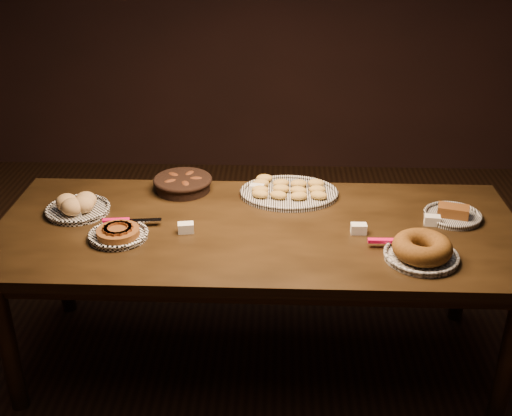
{
  "coord_description": "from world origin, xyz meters",
  "views": [
    {
      "loc": [
        0.09,
        -2.57,
        2.13
      ],
      "look_at": [
        -0.01,
        0.05,
        0.82
      ],
      "focal_mm": 45.0,
      "sensor_mm": 36.0,
      "label": 1
    }
  ],
  "objects_px": {
    "madeleine_platter": "(288,191)",
    "apple_tart_plate": "(118,233)",
    "buffet_table": "(258,241)",
    "bundt_cake_plate": "(422,250)"
  },
  "relations": [
    {
      "from": "apple_tart_plate",
      "to": "buffet_table",
      "type": "bearing_deg",
      "value": -0.33
    },
    {
      "from": "madeleine_platter",
      "to": "apple_tart_plate",
      "type": "bearing_deg",
      "value": -153.27
    },
    {
      "from": "buffet_table",
      "to": "bundt_cake_plate",
      "type": "bearing_deg",
      "value": -20.42
    },
    {
      "from": "buffet_table",
      "to": "apple_tart_plate",
      "type": "bearing_deg",
      "value": -168.72
    },
    {
      "from": "buffet_table",
      "to": "bundt_cake_plate",
      "type": "xyz_separation_m",
      "value": [
        0.69,
        -0.26,
        0.11
      ]
    },
    {
      "from": "buffet_table",
      "to": "bundt_cake_plate",
      "type": "relative_size",
      "value": 6.54
    },
    {
      "from": "madeleine_platter",
      "to": "bundt_cake_plate",
      "type": "xyz_separation_m",
      "value": [
        0.55,
        -0.6,
        0.02
      ]
    },
    {
      "from": "apple_tart_plate",
      "to": "bundt_cake_plate",
      "type": "xyz_separation_m",
      "value": [
        1.3,
        -0.13,
        0.02
      ]
    },
    {
      "from": "apple_tart_plate",
      "to": "madeleine_platter",
      "type": "height_order",
      "value": "madeleine_platter"
    },
    {
      "from": "madeleine_platter",
      "to": "bundt_cake_plate",
      "type": "distance_m",
      "value": 0.81
    }
  ]
}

